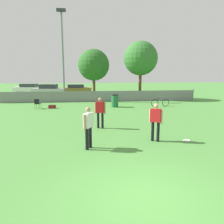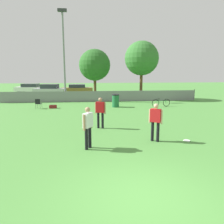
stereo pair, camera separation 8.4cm
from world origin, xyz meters
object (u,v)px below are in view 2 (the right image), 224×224
object	(u,v)px
player_receiver_white	(88,125)
tree_far_right	(142,58)
trash_bin	(116,101)
parked_car_white	(31,88)
light_pole	(64,49)
player_defender_red	(100,110)
player_thrower_red	(156,120)
folding_chair_sideline	(38,103)
parked_car_tan	(77,89)
bicycle_sideline	(161,103)
tree_near_pole	(95,65)
parked_car_silver	(50,90)
frisbee_disc	(187,141)
gear_bag_sideline	(53,107)

from	to	relation	value
player_receiver_white	tree_far_right	bearing A→B (deg)	12.08
trash_bin	parked_car_white	distance (m)	18.99
light_pole	player_defender_red	bearing A→B (deg)	-75.55
player_thrower_red	folding_chair_sideline	distance (m)	11.91
player_defender_red	parked_car_tan	size ratio (longest dim) A/B	0.37
folding_chair_sideline	parked_car_white	distance (m)	16.34
light_pole	folding_chair_sideline	bearing A→B (deg)	-109.89
tree_far_right	bicycle_sideline	bearing A→B (deg)	-85.29
tree_far_right	player_receiver_white	bearing A→B (deg)	-110.53
tree_near_pole	parked_car_silver	xyz separation A→B (m)	(-5.87, 4.02, -3.13)
tree_near_pole	parked_car_silver	bearing A→B (deg)	145.59
frisbee_disc	parked_car_silver	size ratio (longest dim) A/B	0.07
folding_chair_sideline	parked_car_silver	size ratio (longest dim) A/B	0.19
player_defender_red	gear_bag_sideline	bearing A→B (deg)	137.75
light_pole	parked_car_white	distance (m)	13.41
frisbee_disc	parked_car_white	world-z (taller)	parked_car_white
player_thrower_red	frisbee_disc	world-z (taller)	player_thrower_red
tree_far_right	tree_near_pole	bearing A→B (deg)	164.90
player_receiver_white	parked_car_silver	distance (m)	21.98
tree_near_pole	player_defender_red	distance (m)	14.46
player_thrower_red	tree_far_right	bearing A→B (deg)	112.19
player_receiver_white	parked_car_white	bearing A→B (deg)	51.12
light_pole	tree_far_right	world-z (taller)	light_pole
gear_bag_sideline	parked_car_white	distance (m)	16.53
folding_chair_sideline	bicycle_sideline	xyz separation A→B (m)	(10.59, 0.07, -0.14)
light_pole	parked_car_white	size ratio (longest dim) A/B	1.99
light_pole	player_receiver_white	size ratio (longest dim) A/B	5.49
parked_car_silver	player_receiver_white	bearing A→B (deg)	-67.54
light_pole	tree_far_right	distance (m)	8.47
light_pole	player_thrower_red	size ratio (longest dim) A/B	5.49
folding_chair_sideline	gear_bag_sideline	world-z (taller)	folding_chair_sideline
tree_near_pole	gear_bag_sideline	size ratio (longest dim) A/B	9.43
parked_car_white	parked_car_tan	bearing A→B (deg)	-6.25
player_defender_red	folding_chair_sideline	bearing A→B (deg)	145.27
frisbee_disc	bicycle_sideline	bearing A→B (deg)	77.85
player_receiver_white	player_defender_red	distance (m)	3.26
folding_chair_sideline	parked_car_tan	xyz separation A→B (m)	(2.53, 13.81, 0.17)
trash_bin	tree_far_right	bearing A→B (deg)	56.83
tree_far_right	gear_bag_sideline	world-z (taller)	tree_far_right
light_pole	player_thrower_red	xyz separation A→B (m)	(5.31, -14.40, -4.40)
parked_car_white	parked_car_silver	xyz separation A→B (m)	(3.63, -4.52, 0.04)
light_pole	player_receiver_white	xyz separation A→B (m)	(2.39, -15.04, -4.40)
parked_car_silver	tree_far_right	bearing A→B (deg)	-16.96
player_defender_red	parked_car_silver	bearing A→B (deg)	128.36
light_pole	bicycle_sideline	xyz separation A→B (m)	(8.84, -4.75, -5.03)
player_receiver_white	bicycle_sideline	bearing A→B (deg)	0.53
player_defender_red	bicycle_sideline	distance (m)	9.18
player_thrower_red	parked_car_white	xyz separation A→B (m)	(-11.60, 25.27, -0.31)
light_pole	trash_bin	size ratio (longest dim) A/B	8.22
trash_bin	gear_bag_sideline	distance (m)	5.39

